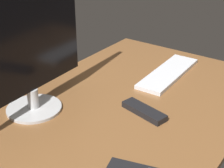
{
  "coord_description": "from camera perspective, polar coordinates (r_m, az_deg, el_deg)",
  "views": [
    {
      "loc": [
        -89.81,
        -62.12,
        69.52
      ],
      "look_at": [
        7.75,
        7.61,
        8.0
      ],
      "focal_mm": 54.81,
      "sensor_mm": 36.0,
      "label": 1
    }
  ],
  "objects": [
    {
      "name": "desk",
      "position": [
        1.29,
        0.75,
        -4.95
      ],
      "size": [
        140.0,
        84.0,
        2.0
      ],
      "primitive_type": "cube",
      "color": "brown",
      "rests_on": "ground"
    },
    {
      "name": "tv_remote",
      "position": [
        1.27,
        5.38,
        -4.51
      ],
      "size": [
        9.48,
        19.12,
        2.29
      ],
      "primitive_type": "cube",
      "rotation": [
        0.0,
        0.0,
        1.35
      ],
      "color": "black",
      "rests_on": "desk"
    },
    {
      "name": "keyboard",
      "position": [
        1.58,
        9.39,
        1.81
      ],
      "size": [
        41.49,
        13.5,
        1.73
      ],
      "primitive_type": "cube",
      "rotation": [
        0.0,
        0.0,
        0.03
      ],
      "color": "silver",
      "rests_on": "desk"
    },
    {
      "name": "monitor",
      "position": [
        1.22,
        -14.01,
        5.84
      ],
      "size": [
        51.34,
        20.66,
        47.4
      ],
      "rotation": [
        0.0,
        0.0,
        0.04
      ],
      "color": "#BABABA",
      "rests_on": "desk"
    }
  ]
}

